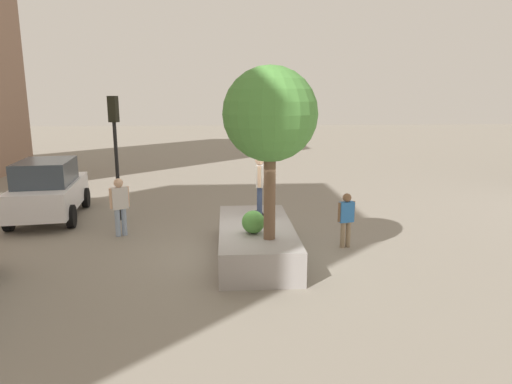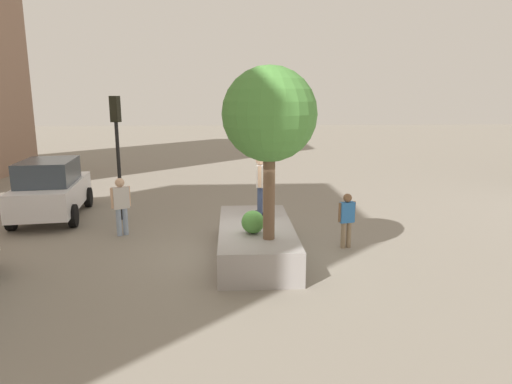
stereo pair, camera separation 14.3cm
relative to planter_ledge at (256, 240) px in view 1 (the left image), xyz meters
The scene contains 10 objects.
ground_plane 0.52m from the planter_ledge, 103.17° to the left, with size 120.00×120.00×0.00m, color gray.
planter_ledge is the anchor object (origin of this frame).
plaza_tree 3.51m from the planter_ledge, 168.14° to the right, with size 2.16×2.16×4.01m.
boxwood_shrub 0.98m from the planter_ledge, behind, with size 0.57×0.57×0.57m, color #4C8C3D.
skateboard 1.05m from the planter_ledge, 10.12° to the right, with size 0.81×0.25×0.07m.
skateboarder 1.72m from the planter_ledge, 10.12° to the right, with size 0.56×0.26×1.66m.
police_car 8.09m from the planter_ledge, 58.71° to the left, with size 4.65×2.55×2.06m.
traffic_light_corner 6.37m from the planter_ledge, 49.08° to the left, with size 0.37×0.34×4.19m.
pedestrian_crossing 4.49m from the planter_ledge, 63.44° to the left, with size 0.42×0.53×1.78m.
bystander_watching 2.63m from the planter_ledge, 79.71° to the right, with size 0.28×0.51×1.55m.
Camera 1 is at (-11.17, 0.45, 4.09)m, focal length 31.14 mm.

